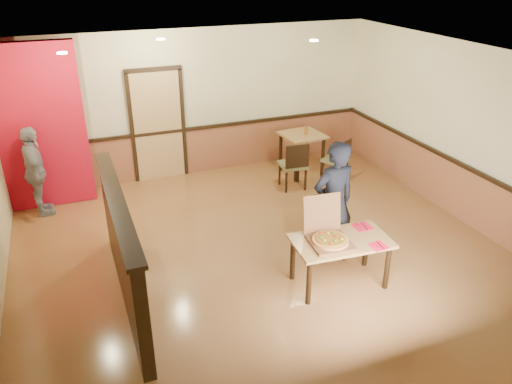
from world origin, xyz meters
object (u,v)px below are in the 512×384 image
diner_chair (327,223)px  side_table (302,143)px  side_chair_right (338,159)px  side_chair_left (294,164)px  pizza_box (329,237)px  diner (333,203)px  main_table (341,247)px  passerby (36,172)px  condiment (306,130)px

diner_chair → side_table: (0.97, 2.80, 0.15)m
diner_chair → side_chair_right: 2.63m
side_chair_left → pizza_box: 3.04m
side_chair_right → diner: diner is taller
side_chair_right → side_table: (-0.48, 0.61, 0.18)m
main_table → side_table: size_ratio=1.57×
side_table → passerby: passerby is taller
side_chair_right → side_table: 0.79m
main_table → side_chair_left: bearing=80.3°
diner → passerby: diner is taller
main_table → condiment: size_ratio=8.37×
condiment → passerby: bearing=179.2°
main_table → side_chair_right: side_chair_right is taller
condiment → side_table: bearing=149.9°
side_chair_right → passerby: bearing=-35.1°
diner_chair → condiment: size_ratio=5.78×
side_table → condiment: condiment is taller
main_table → side_chair_right: 3.36m
passerby → pizza_box: passerby is taller
diner_chair → diner: size_ratio=0.50×
condiment → diner_chair: bearing=-110.4°
side_chair_left → diner: 2.42m
passerby → condiment: passerby is taller
side_chair_left → diner: size_ratio=0.51×
side_chair_left → diner: diner is taller
passerby → condiment: bearing=-98.3°
side_chair_right → side_table: size_ratio=1.02×
condiment → side_chair_left: bearing=-131.6°
diner_chair → condiment: bearing=76.4°
side_table → diner: size_ratio=0.46×
main_table → passerby: passerby is taller
main_table → diner: diner is taller
side_table → passerby: bearing=179.6°
side_chair_right → passerby: size_ratio=0.55×
main_table → diner_chair: diner_chair is taller
side_table → pizza_box: pizza_box is taller
diner → pizza_box: diner is taller
side_chair_left → condiment: 0.87m
main_table → diner_chair: size_ratio=1.45×
side_chair_left → passerby: passerby is taller
side_table → condiment: size_ratio=5.34×
side_table → side_chair_left: bearing=-126.4°
main_table → diner: size_ratio=0.73×
condiment → diner: bearing=-109.7°
side_chair_left → condiment: bearing=-126.8°
side_table → diner: (-0.98, -2.95, 0.26)m
main_table → diner: bearing=75.9°
passerby → pizza_box: bearing=-142.9°
side_chair_left → pizza_box: pizza_box is taller
passerby → side_table: bearing=-97.9°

